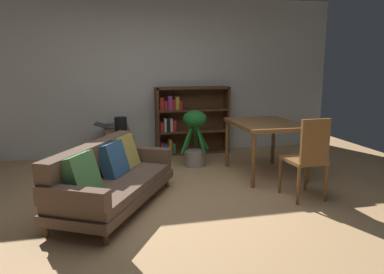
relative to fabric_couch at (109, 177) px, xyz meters
The scene contains 10 objects.
ground_plane 0.86m from the fabric_couch, 16.90° to the right, with size 8.16×8.16×0.00m, color tan.
back_wall_panel 2.77m from the fabric_couch, 73.17° to the left, with size 6.80×0.10×2.70m, color silver.
fabric_couch is the anchor object (origin of this frame).
media_console 1.71m from the fabric_couch, 83.98° to the left, with size 0.38×1.37×0.56m.
open_laptop 1.99m from the fabric_couch, 88.02° to the left, with size 0.45×0.37×0.08m.
desk_speaker 1.54m from the fabric_couch, 81.54° to the left, with size 0.18×0.18×0.23m.
potted_floor_plant 1.94m from the fabric_couch, 46.54° to the left, with size 0.51×0.52×0.87m.
dining_table 2.33m from the fabric_couch, 18.54° to the left, with size 0.87×1.13×0.76m.
dining_chair_near 2.27m from the fabric_couch, ahead, with size 0.42×0.46×0.98m.
bookshelf 2.71m from the fabric_couch, 58.41° to the left, with size 1.29×0.30×1.17m.
Camera 1 is at (-0.79, -3.82, 1.58)m, focal length 34.82 mm.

